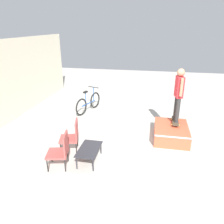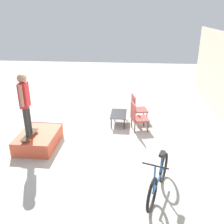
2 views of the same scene
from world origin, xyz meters
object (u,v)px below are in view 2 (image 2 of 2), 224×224
Objects in this scene: skateboard_on_ramp at (30,135)px; patio_chair_right at (137,116)px; coffee_table at (119,115)px; patio_chair_left at (137,107)px; bicycle at (158,179)px; skate_ramp_box at (39,139)px; person_skater at (25,100)px.

patio_chair_right is at bearing 119.63° from skateboard_on_ramp.
coffee_table is 0.98× the size of patio_chair_left.
skateboard_on_ramp is at bearing -95.39° from bicycle.
skate_ramp_box is 3.18m from patio_chair_right.
person_skater is 3.94m from bicycle.
person_skater is (0.29, -0.13, 1.32)m from skate_ramp_box.
skate_ramp_box is 2.84m from coffee_table.
skateboard_on_ramp is (0.29, -0.13, 0.29)m from skate_ramp_box.
patio_chair_right is (-1.33, 2.87, 0.30)m from skate_ramp_box.
patio_chair_left is (-2.13, 2.87, 0.30)m from skate_ramp_box.
patio_chair_right is at bearing 167.12° from patio_chair_left.
skate_ramp_box is 1.56× the size of patio_chair_right.
bicycle reaches higher than patio_chair_right.
patio_chair_left is at bearing -155.06° from bicycle.
bicycle is at bearing 173.35° from patio_chair_right.
skate_ramp_box is 1.58× the size of coffee_table.
coffee_table is at bearing 128.12° from skate_ramp_box.
bicycle is at bearing 17.09° from coffee_table.
patio_chair_right reaches higher than coffee_table.
skateboard_on_ramp is 0.83× the size of patio_chair_left.
skateboard_on_ramp reaches higher than skate_ramp_box.
coffee_table is 0.98× the size of patio_chair_right.
patio_chair_right is 0.57× the size of bicycle.
person_skater is 1.82× the size of patio_chair_right.
person_skater is at bearing -23.68° from skate_ramp_box.
person_skater is (0.00, 0.00, 1.03)m from skateboard_on_ramp.
person_skater is 1.85× the size of coffee_table.
skate_ramp_box reaches higher than coffee_table.
coffee_table is 0.78m from patio_chair_right.
patio_chair_left is at bearing -14.93° from patio_chair_right.
skateboard_on_ramp is 0.48× the size of bicycle.
person_skater is at bearing -49.17° from coffee_table.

